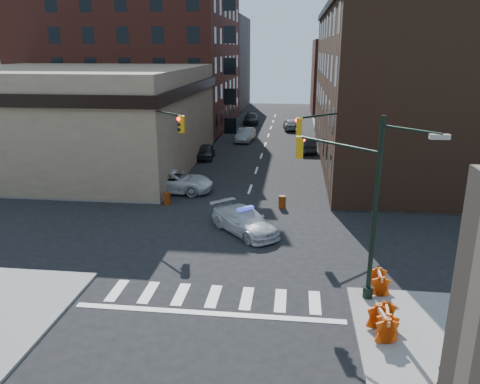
% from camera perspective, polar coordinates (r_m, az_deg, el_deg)
% --- Properties ---
extents(ground, '(140.00, 140.00, 0.00)m').
position_cam_1_polar(ground, '(27.55, -0.81, -5.64)').
color(ground, black).
rests_on(ground, ground).
extents(sidewalk_nw, '(34.00, 54.50, 0.15)m').
position_cam_1_polar(sidewalk_nw, '(64.53, -17.59, 6.90)').
color(sidewalk_nw, gray).
rests_on(sidewalk_nw, ground).
extents(sidewalk_ne, '(34.00, 54.50, 0.15)m').
position_cam_1_polar(sidewalk_ne, '(62.07, 25.22, 5.69)').
color(sidewalk_ne, gray).
rests_on(sidewalk_ne, ground).
extents(bank_building, '(22.00, 22.00, 9.00)m').
position_cam_1_polar(bank_building, '(46.80, -19.34, 8.62)').
color(bank_building, '#958161').
rests_on(bank_building, ground).
extents(apartment_block, '(25.00, 25.00, 24.00)m').
position_cam_1_polar(apartment_block, '(68.76, -12.39, 17.88)').
color(apartment_block, '#5C261D').
rests_on(apartment_block, ground).
extents(commercial_row_ne, '(14.00, 34.00, 14.00)m').
position_cam_1_polar(commercial_row_ne, '(48.77, 18.55, 11.97)').
color(commercial_row_ne, '#472A1C').
rests_on(commercial_row_ne, ground).
extents(filler_nw, '(20.00, 18.00, 16.00)m').
position_cam_1_polar(filler_nw, '(89.34, -5.97, 15.34)').
color(filler_nw, brown).
rests_on(filler_nw, ground).
extents(filler_ne, '(16.00, 16.00, 12.00)m').
position_cam_1_polar(filler_ne, '(83.98, 14.43, 13.44)').
color(filler_ne, '#5C261D').
rests_on(filler_ne, ground).
extents(signal_pole_se, '(5.40, 5.27, 8.00)m').
position_cam_1_polar(signal_pole_se, '(20.73, 13.83, -0.34)').
color(signal_pole_se, black).
rests_on(signal_pole_se, sidewalk_se).
extents(signal_pole_nw, '(3.58, 3.67, 8.00)m').
position_cam_1_polar(signal_pole_nw, '(32.50, -9.92, 5.66)').
color(signal_pole_nw, black).
rests_on(signal_pole_nw, sidewalk_nw).
extents(signal_pole_ne, '(3.67, 3.58, 8.00)m').
position_cam_1_polar(signal_pole_ne, '(31.27, 11.18, 5.14)').
color(signal_pole_ne, black).
rests_on(signal_pole_ne, sidewalk_ne).
extents(tree_ne_near, '(3.00, 3.00, 4.85)m').
position_cam_1_polar(tree_ne_near, '(51.84, 11.40, 8.85)').
color(tree_ne_near, black).
rests_on(tree_ne_near, sidewalk_ne).
extents(tree_ne_far, '(3.00, 3.00, 4.85)m').
position_cam_1_polar(tree_ne_far, '(59.75, 10.84, 9.94)').
color(tree_ne_far, black).
rests_on(tree_ne_far, sidewalk_ne).
extents(police_car, '(4.98, 5.19, 1.49)m').
position_cam_1_polar(police_car, '(28.10, 0.57, -3.54)').
color(police_car, silver).
rests_on(police_car, ground).
extents(pickup, '(6.14, 2.98, 1.68)m').
position_cam_1_polar(pickup, '(36.43, -8.09, 1.32)').
color(pickup, silver).
rests_on(pickup, ground).
extents(parked_car_wnear, '(1.90, 4.19, 1.39)m').
position_cam_1_polar(parked_car_wnear, '(47.27, -4.23, 4.92)').
color(parked_car_wnear, black).
rests_on(parked_car_wnear, ground).
extents(parked_car_wfar, '(2.09, 4.88, 1.56)m').
position_cam_1_polar(parked_car_wfar, '(56.10, 0.66, 6.99)').
color(parked_car_wfar, gray).
rests_on(parked_car_wfar, ground).
extents(parked_car_wdeep, '(2.39, 5.35, 1.52)m').
position_cam_1_polar(parked_car_wdeep, '(69.51, 1.37, 8.94)').
color(parked_car_wdeep, black).
rests_on(parked_car_wdeep, ground).
extents(parked_car_enear, '(1.87, 4.86, 1.58)m').
position_cam_1_polar(parked_car_enear, '(50.84, 8.23, 5.76)').
color(parked_car_enear, black).
rests_on(parked_car_enear, ground).
extents(parked_car_efar, '(2.30, 4.81, 1.59)m').
position_cam_1_polar(parked_car_efar, '(64.58, 6.22, 8.25)').
color(parked_car_efar, '#94989C').
rests_on(parked_car_efar, ground).
extents(pedestrian_a, '(0.82, 0.72, 1.90)m').
position_cam_1_polar(pedestrian_a, '(35.99, -9.51, 1.48)').
color(pedestrian_a, black).
rests_on(pedestrian_a, sidewalk_nw).
extents(pedestrian_b, '(1.02, 0.86, 1.86)m').
position_cam_1_polar(pedestrian_b, '(35.13, -15.34, 0.68)').
color(pedestrian_b, black).
rests_on(pedestrian_b, sidewalk_nw).
extents(pedestrian_c, '(1.03, 0.54, 1.68)m').
position_cam_1_polar(pedestrian_c, '(37.70, -19.25, 1.29)').
color(pedestrian_c, '#202730').
rests_on(pedestrian_c, sidewalk_nw).
extents(barrel_road, '(0.55, 0.55, 0.88)m').
position_cam_1_polar(barrel_road, '(32.59, 5.16, -1.21)').
color(barrel_road, orange).
rests_on(barrel_road, ground).
extents(barrel_bank, '(0.64, 0.64, 0.89)m').
position_cam_1_polar(barrel_bank, '(33.62, -8.88, -0.77)').
color(barrel_bank, red).
rests_on(barrel_bank, ground).
extents(barricade_se_a, '(0.60, 1.20, 0.90)m').
position_cam_1_polar(barricade_se_a, '(22.28, 16.60, -10.49)').
color(barricade_se_a, '#DD3C0A').
rests_on(barricade_se_a, sidewalk_se).
extents(barricade_se_b, '(0.73, 1.29, 0.93)m').
position_cam_1_polar(barricade_se_b, '(19.59, 17.41, -14.60)').
color(barricade_se_b, red).
rests_on(barricade_se_b, sidewalk_se).
extents(barricade_se_c, '(0.88, 1.41, 0.98)m').
position_cam_1_polar(barricade_se_c, '(19.18, 16.93, -15.20)').
color(barricade_se_c, red).
rests_on(barricade_se_c, sidewalk_se).
extents(barricade_nw_a, '(1.15, 0.70, 0.81)m').
position_cam_1_polar(barricade_nw_a, '(36.70, -14.06, 0.62)').
color(barricade_nw_a, red).
rests_on(barricade_nw_a, sidewalk_nw).
extents(barricade_nw_b, '(1.13, 0.67, 0.80)m').
position_cam_1_polar(barricade_nw_b, '(36.54, -13.30, 0.60)').
color(barricade_nw_b, red).
rests_on(barricade_nw_b, sidewalk_nw).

